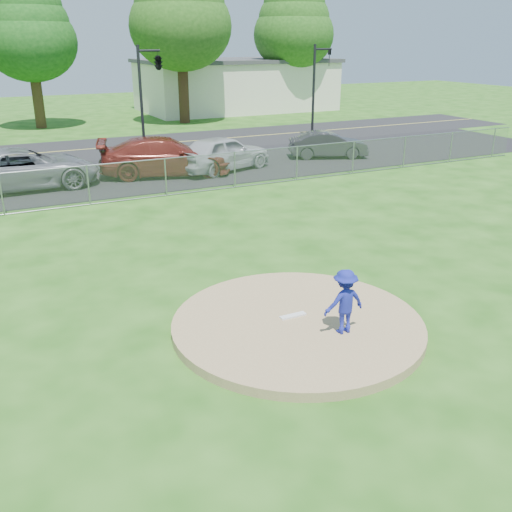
% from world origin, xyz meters
% --- Properties ---
extents(ground, '(120.00, 120.00, 0.00)m').
position_xyz_m(ground, '(0.00, 10.00, 0.00)').
color(ground, '#1E5111').
rests_on(ground, ground).
extents(pitchers_mound, '(5.40, 5.40, 0.20)m').
position_xyz_m(pitchers_mound, '(0.00, 0.00, 0.10)').
color(pitchers_mound, '#9D8056').
rests_on(pitchers_mound, ground).
extents(pitching_rubber, '(0.60, 0.15, 0.04)m').
position_xyz_m(pitching_rubber, '(0.00, 0.20, 0.22)').
color(pitching_rubber, white).
rests_on(pitching_rubber, pitchers_mound).
extents(chain_link_fence, '(40.00, 0.06, 1.50)m').
position_xyz_m(chain_link_fence, '(0.00, 12.00, 0.75)').
color(chain_link_fence, gray).
rests_on(chain_link_fence, ground).
extents(parking_lot, '(50.00, 8.00, 0.01)m').
position_xyz_m(parking_lot, '(0.00, 16.50, 0.01)').
color(parking_lot, black).
rests_on(parking_lot, ground).
extents(street, '(60.00, 7.00, 0.01)m').
position_xyz_m(street, '(0.00, 24.00, 0.00)').
color(street, black).
rests_on(street, ground).
extents(commercial_building, '(16.40, 9.40, 4.30)m').
position_xyz_m(commercial_building, '(16.00, 38.00, 2.16)').
color(commercial_building, beige).
rests_on(commercial_building, ground).
extents(tree_center, '(6.16, 6.16, 9.84)m').
position_xyz_m(tree_center, '(-1.00, 34.00, 6.47)').
color(tree_center, '#3C2916').
rests_on(tree_center, ground).
extents(tree_right, '(7.28, 7.28, 11.63)m').
position_xyz_m(tree_right, '(9.00, 32.00, 7.65)').
color(tree_right, '#331F12').
rests_on(tree_right, ground).
extents(tree_far_right, '(6.72, 6.72, 10.74)m').
position_xyz_m(tree_far_right, '(20.00, 35.00, 7.06)').
color(tree_far_right, '#342012').
rests_on(tree_far_right, ground).
extents(traffic_signal_center, '(1.42, 2.48, 5.60)m').
position_xyz_m(traffic_signal_center, '(3.97, 22.00, 4.61)').
color(traffic_signal_center, black).
rests_on(traffic_signal_center, ground).
extents(traffic_signal_right, '(1.28, 0.20, 5.60)m').
position_xyz_m(traffic_signal_right, '(14.24, 22.00, 3.36)').
color(traffic_signal_right, black).
rests_on(traffic_signal_right, ground).
extents(pitcher, '(0.90, 0.54, 1.37)m').
position_xyz_m(pitcher, '(0.58, -0.85, 0.88)').
color(pitcher, navy).
rests_on(pitcher, pitchers_mound).
extents(parked_car_gray, '(6.12, 2.98, 1.68)m').
position_xyz_m(parked_car_gray, '(-3.90, 15.78, 0.85)').
color(parked_car_gray, slate).
rests_on(parked_car_gray, parking_lot).
extents(parked_car_darkred, '(6.34, 3.82, 1.72)m').
position_xyz_m(parked_car_darkred, '(2.15, 15.57, 0.87)').
color(parked_car_darkred, maroon).
rests_on(parked_car_darkred, parking_lot).
extents(parked_car_pearl, '(5.27, 3.46, 1.67)m').
position_xyz_m(parked_car_pearl, '(4.89, 15.31, 0.84)').
color(parked_car_pearl, '#B9BBBD').
rests_on(parked_car_pearl, parking_lot).
extents(parked_car_charcoal, '(4.29, 2.86, 1.34)m').
position_xyz_m(parked_car_charcoal, '(11.13, 15.79, 0.68)').
color(parked_car_charcoal, '#292A2C').
rests_on(parked_car_charcoal, parking_lot).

